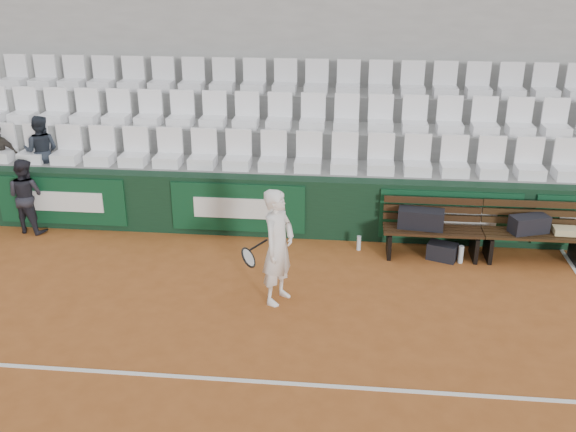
{
  "coord_description": "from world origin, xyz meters",
  "views": [
    {
      "loc": [
        1.62,
        -5.77,
        4.38
      ],
      "look_at": [
        0.77,
        2.4,
        1.0
      ],
      "focal_mm": 40.0,
      "sensor_mm": 36.0,
      "label": 1
    }
  ],
  "objects_px": {
    "bench_left": "(431,243)",
    "bench_right": "(532,247)",
    "sports_bag_ground": "(442,251)",
    "spectator_c": "(38,126)",
    "ball_kid": "(26,196)",
    "water_bottle_near": "(359,243)",
    "water_bottle_far": "(461,254)",
    "sports_bag_left": "(421,219)",
    "sports_bag_right": "(529,224)",
    "tennis_player": "(278,247)"
  },
  "relations": [
    {
      "from": "bench_left",
      "to": "bench_right",
      "type": "xyz_separation_m",
      "value": [
        1.51,
        0.01,
        0.0
      ]
    },
    {
      "from": "water_bottle_near",
      "to": "tennis_player",
      "type": "relative_size",
      "value": 0.15
    },
    {
      "from": "sports_bag_ground",
      "to": "spectator_c",
      "type": "height_order",
      "value": "spectator_c"
    },
    {
      "from": "bench_left",
      "to": "bench_right",
      "type": "distance_m",
      "value": 1.51
    },
    {
      "from": "water_bottle_near",
      "to": "water_bottle_far",
      "type": "bearing_deg",
      "value": -10.94
    },
    {
      "from": "sports_bag_left",
      "to": "water_bottle_near",
      "type": "height_order",
      "value": "sports_bag_left"
    },
    {
      "from": "sports_bag_right",
      "to": "ball_kid",
      "type": "height_order",
      "value": "ball_kid"
    },
    {
      "from": "sports_bag_left",
      "to": "ball_kid",
      "type": "height_order",
      "value": "ball_kid"
    },
    {
      "from": "water_bottle_far",
      "to": "ball_kid",
      "type": "distance_m",
      "value": 7.11
    },
    {
      "from": "ball_kid",
      "to": "water_bottle_far",
      "type": "bearing_deg",
      "value": -170.76
    },
    {
      "from": "bench_right",
      "to": "sports_bag_left",
      "type": "relative_size",
      "value": 2.18
    },
    {
      "from": "ball_kid",
      "to": "sports_bag_left",
      "type": "bearing_deg",
      "value": -168.97
    },
    {
      "from": "water_bottle_near",
      "to": "sports_bag_ground",
      "type": "bearing_deg",
      "value": -9.18
    },
    {
      "from": "sports_bag_ground",
      "to": "tennis_player",
      "type": "bearing_deg",
      "value": -147.5
    },
    {
      "from": "water_bottle_far",
      "to": "tennis_player",
      "type": "xyz_separation_m",
      "value": [
        -2.63,
        -1.41,
        0.66
      ]
    },
    {
      "from": "water_bottle_near",
      "to": "ball_kid",
      "type": "distance_m",
      "value": 5.56
    },
    {
      "from": "ball_kid",
      "to": "spectator_c",
      "type": "relative_size",
      "value": 1.02
    },
    {
      "from": "bench_left",
      "to": "water_bottle_far",
      "type": "distance_m",
      "value": 0.48
    },
    {
      "from": "bench_left",
      "to": "ball_kid",
      "type": "relative_size",
      "value": 1.18
    },
    {
      "from": "bench_left",
      "to": "sports_bag_left",
      "type": "height_order",
      "value": "sports_bag_left"
    },
    {
      "from": "sports_bag_left",
      "to": "spectator_c",
      "type": "height_order",
      "value": "spectator_c"
    },
    {
      "from": "bench_left",
      "to": "sports_bag_ground",
      "type": "distance_m",
      "value": 0.21
    },
    {
      "from": "bench_right",
      "to": "tennis_player",
      "type": "relative_size",
      "value": 0.94
    },
    {
      "from": "bench_right",
      "to": "water_bottle_near",
      "type": "bearing_deg",
      "value": 177.94
    },
    {
      "from": "sports_bag_ground",
      "to": "sports_bag_left",
      "type": "bearing_deg",
      "value": 156.17
    },
    {
      "from": "water_bottle_near",
      "to": "bench_right",
      "type": "bearing_deg",
      "value": -2.06
    },
    {
      "from": "bench_right",
      "to": "ball_kid",
      "type": "xyz_separation_m",
      "value": [
        -8.16,
        0.27,
        0.41
      ]
    },
    {
      "from": "sports_bag_ground",
      "to": "spectator_c",
      "type": "relative_size",
      "value": 0.34
    },
    {
      "from": "sports_bag_left",
      "to": "sports_bag_ground",
      "type": "xyz_separation_m",
      "value": [
        0.34,
        -0.15,
        -0.47
      ]
    },
    {
      "from": "ball_kid",
      "to": "sports_bag_right",
      "type": "bearing_deg",
      "value": -168.64
    },
    {
      "from": "bench_right",
      "to": "water_bottle_far",
      "type": "bearing_deg",
      "value": -169.36
    },
    {
      "from": "sports_bag_right",
      "to": "sports_bag_ground",
      "type": "relative_size",
      "value": 1.33
    },
    {
      "from": "bench_left",
      "to": "sports_bag_left",
      "type": "bearing_deg",
      "value": 165.11
    },
    {
      "from": "bench_right",
      "to": "sports_bag_right",
      "type": "xyz_separation_m",
      "value": [
        -0.08,
        0.03,
        0.36
      ]
    },
    {
      "from": "sports_bag_ground",
      "to": "tennis_player",
      "type": "xyz_separation_m",
      "value": [
        -2.36,
        -1.5,
        0.67
      ]
    },
    {
      "from": "bench_left",
      "to": "spectator_c",
      "type": "relative_size",
      "value": 1.2
    },
    {
      "from": "bench_left",
      "to": "ball_kid",
      "type": "distance_m",
      "value": 6.66
    },
    {
      "from": "water_bottle_far",
      "to": "water_bottle_near",
      "type": "bearing_deg",
      "value": 169.06
    },
    {
      "from": "sports_bag_left",
      "to": "sports_bag_right",
      "type": "distance_m",
      "value": 1.61
    },
    {
      "from": "sports_bag_right",
      "to": "spectator_c",
      "type": "xyz_separation_m",
      "value": [
        -8.1,
        1.04,
        1.04
      ]
    },
    {
      "from": "sports_bag_left",
      "to": "spectator_c",
      "type": "bearing_deg",
      "value": 170.99
    },
    {
      "from": "bench_right",
      "to": "sports_bag_ground",
      "type": "distance_m",
      "value": 1.36
    },
    {
      "from": "bench_left",
      "to": "spectator_c",
      "type": "bearing_deg",
      "value": 170.83
    },
    {
      "from": "bench_left",
      "to": "spectator_c",
      "type": "height_order",
      "value": "spectator_c"
    },
    {
      "from": "ball_kid",
      "to": "water_bottle_near",
      "type": "bearing_deg",
      "value": -168.75
    },
    {
      "from": "sports_bag_right",
      "to": "ball_kid",
      "type": "relative_size",
      "value": 0.45
    },
    {
      "from": "bench_left",
      "to": "ball_kid",
      "type": "height_order",
      "value": "ball_kid"
    },
    {
      "from": "spectator_c",
      "to": "bench_left",
      "type": "bearing_deg",
      "value": 163.91
    },
    {
      "from": "sports_bag_left",
      "to": "spectator_c",
      "type": "distance_m",
      "value": 6.65
    },
    {
      "from": "bench_left",
      "to": "sports_bag_left",
      "type": "xyz_separation_m",
      "value": [
        -0.18,
        0.05,
        0.37
      ]
    }
  ]
}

